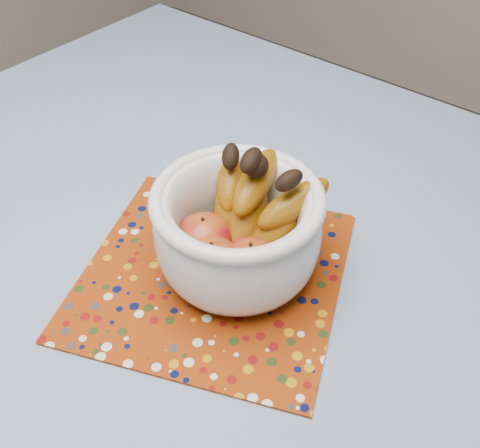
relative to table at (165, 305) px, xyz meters
The scene contains 4 objects.
table is the anchor object (origin of this frame).
tablecloth 0.08m from the table, ahead, with size 1.32×1.32×0.01m, color slate.
placemat 0.12m from the table, 26.98° to the left, with size 0.34×0.34×0.00m, color maroon.
fruit_bowl 0.20m from the table, 39.86° to the left, with size 0.24×0.23×0.18m.
Camera 1 is at (0.42, -0.34, 1.33)m, focal length 42.00 mm.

